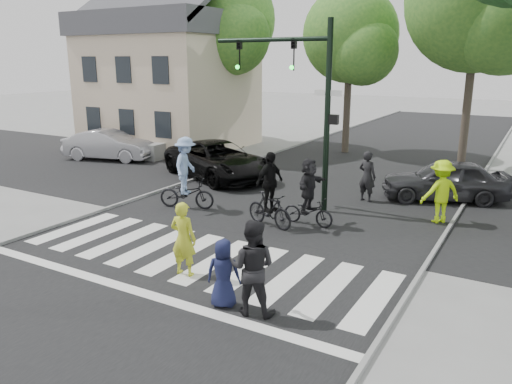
# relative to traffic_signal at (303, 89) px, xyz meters

# --- Properties ---
(ground) EXTENTS (120.00, 120.00, 0.00)m
(ground) POSITION_rel_traffic_signal_xyz_m (-0.35, -6.20, -3.90)
(ground) COLOR gray
(ground) RESTS_ON ground
(road_stem) EXTENTS (10.00, 70.00, 0.01)m
(road_stem) POSITION_rel_traffic_signal_xyz_m (-0.35, -1.20, -3.90)
(road_stem) COLOR black
(road_stem) RESTS_ON ground
(road_cross) EXTENTS (70.00, 10.00, 0.01)m
(road_cross) POSITION_rel_traffic_signal_xyz_m (-0.35, 1.80, -3.89)
(road_cross) COLOR black
(road_cross) RESTS_ON ground
(curb_left) EXTENTS (0.10, 70.00, 0.10)m
(curb_left) POSITION_rel_traffic_signal_xyz_m (-5.40, -1.20, -3.85)
(curb_left) COLOR gray
(curb_left) RESTS_ON ground
(curb_right) EXTENTS (0.10, 70.00, 0.10)m
(curb_right) POSITION_rel_traffic_signal_xyz_m (4.70, -1.20, -3.85)
(curb_right) COLOR gray
(curb_right) RESTS_ON ground
(crosswalk) EXTENTS (10.00, 3.85, 0.01)m
(crosswalk) POSITION_rel_traffic_signal_xyz_m (-0.35, -5.54, -3.89)
(crosswalk) COLOR silver
(crosswalk) RESTS_ON ground
(traffic_signal) EXTENTS (4.45, 0.29, 6.00)m
(traffic_signal) POSITION_rel_traffic_signal_xyz_m (0.00, 0.00, 0.00)
(traffic_signal) COLOR black
(traffic_signal) RESTS_ON ground
(bg_tree_0) EXTENTS (5.46, 5.20, 8.97)m
(bg_tree_0) POSITION_rel_traffic_signal_xyz_m (-14.09, 9.80, 2.24)
(bg_tree_0) COLOR brown
(bg_tree_0) RESTS_ON ground
(bg_tree_1) EXTENTS (6.09, 5.80, 9.80)m
(bg_tree_1) POSITION_rel_traffic_signal_xyz_m (-9.06, 9.28, 2.75)
(bg_tree_1) COLOR brown
(bg_tree_1) RESTS_ON ground
(bg_tree_2) EXTENTS (5.04, 4.80, 8.40)m
(bg_tree_2) POSITION_rel_traffic_signal_xyz_m (-2.11, 10.42, 1.88)
(bg_tree_2) COLOR brown
(bg_tree_2) RESTS_ON ground
(bg_tree_3) EXTENTS (6.30, 6.00, 10.20)m
(bg_tree_3) POSITION_rel_traffic_signal_xyz_m (3.95, 9.07, 3.04)
(bg_tree_3) COLOR brown
(bg_tree_3) RESTS_ON ground
(house) EXTENTS (8.40, 8.10, 8.82)m
(house) POSITION_rel_traffic_signal_xyz_m (-11.85, 7.78, -0.10)
(house) COLOR beige
(house) RESTS_ON ground
(pedestrian_woman) EXTENTS (0.67, 0.48, 1.74)m
(pedestrian_woman) POSITION_rel_traffic_signal_xyz_m (-0.02, -6.19, -3.03)
(pedestrian_woman) COLOR gold
(pedestrian_woman) RESTS_ON ground
(pedestrian_child) EXTENTS (0.80, 0.66, 1.41)m
(pedestrian_child) POSITION_rel_traffic_signal_xyz_m (1.60, -6.99, -3.20)
(pedestrian_child) COLOR #171C3F
(pedestrian_child) RESTS_ON ground
(pedestrian_adult) EXTENTS (1.08, 0.94, 1.91)m
(pedestrian_adult) POSITION_rel_traffic_signal_xyz_m (2.24, -6.95, -2.95)
(pedestrian_adult) COLOR black
(pedestrian_adult) RESTS_ON ground
(cyclist_left) EXTENTS (1.99, 1.37, 2.38)m
(cyclist_left) POSITION_rel_traffic_signal_xyz_m (-3.26, -1.91, -2.87)
(cyclist_left) COLOR black
(cyclist_left) RESTS_ON ground
(cyclist_mid) EXTENTS (1.78, 1.12, 2.24)m
(cyclist_mid) POSITION_rel_traffic_signal_xyz_m (0.03, -2.20, -2.98)
(cyclist_mid) COLOR black
(cyclist_mid) RESTS_ON ground
(cyclist_right) EXTENTS (1.62, 1.51, 2.02)m
(cyclist_right) POSITION_rel_traffic_signal_xyz_m (0.96, -1.49, -3.00)
(cyclist_right) COLOR black
(cyclist_right) RESTS_ON ground
(car_suv) EXTENTS (6.06, 4.56, 1.53)m
(car_suv) POSITION_rel_traffic_signal_xyz_m (-4.83, 2.22, -3.14)
(car_suv) COLOR black
(car_suv) RESTS_ON ground
(car_silver) EXTENTS (4.69, 2.69, 1.46)m
(car_silver) POSITION_rel_traffic_signal_xyz_m (-11.68, 2.80, -3.17)
(car_silver) COLOR #B1B0B6
(car_silver) RESTS_ON ground
(car_grey) EXTENTS (4.56, 3.12, 1.44)m
(car_grey) POSITION_rel_traffic_signal_xyz_m (3.95, 3.40, -3.18)
(car_grey) COLOR #333338
(car_grey) RESTS_ON ground
(bystander_hivis) EXTENTS (1.40, 1.37, 1.92)m
(bystander_hivis) POSITION_rel_traffic_signal_xyz_m (4.28, 0.73, -2.94)
(bystander_hivis) COLOR #C1FF0E
(bystander_hivis) RESTS_ON ground
(bystander_dark) EXTENTS (0.74, 0.58, 1.79)m
(bystander_dark) POSITION_rel_traffic_signal_xyz_m (1.64, 1.87, -3.01)
(bystander_dark) COLOR black
(bystander_dark) RESTS_ON ground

